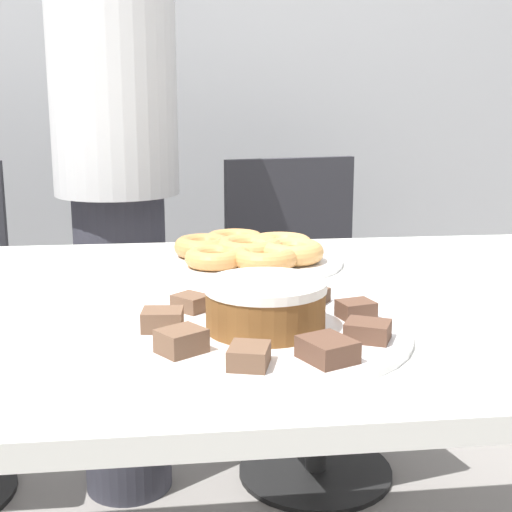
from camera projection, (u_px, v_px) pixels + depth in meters
The scene contains 23 objects.
wall_back at pixel (182, 27), 2.47m from camera, with size 8.00×0.05×2.60m.
table at pixel (209, 349), 1.10m from camera, with size 1.87×0.89×0.76m.
person_standing at pixel (117, 173), 1.80m from camera, with size 0.31×0.31×1.64m.
office_chair_right at pixel (309, 328), 2.02m from camera, with size 0.53×0.53×0.89m.
plate_cake at pixel (265, 333), 0.91m from camera, with size 0.37×0.37×0.01m.
plate_donuts at pixel (249, 261), 1.32m from camera, with size 0.34×0.34×0.01m.
frosted_cake at pixel (265, 305), 0.91m from camera, with size 0.16×0.16×0.06m.
lamington_0 at pixel (191, 303), 0.99m from camera, with size 0.06×0.06×0.02m.
lamington_1 at pixel (162, 320), 0.91m from camera, with size 0.06×0.05×0.03m.
lamington_2 at pixel (181, 341), 0.82m from camera, with size 0.07×0.06×0.03m.
lamington_3 at pixel (249, 356), 0.78m from camera, with size 0.05×0.06×0.02m.
lamington_4 at pixel (327, 350), 0.80m from camera, with size 0.07×0.07×0.03m.
lamington_5 at pixel (368, 331), 0.87m from camera, with size 0.07×0.06×0.02m.
lamington_6 at pixel (356, 309), 0.96m from camera, with size 0.05×0.05×0.02m.
lamington_7 at pixel (308, 297), 1.02m from camera, with size 0.07×0.07×0.02m.
lamington_8 at pixel (247, 292), 1.03m from camera, with size 0.05×0.06×0.03m.
donut_0 at pixel (249, 248), 1.31m from camera, with size 0.13×0.13×0.04m.
donut_1 at pixel (215, 258), 1.25m from camera, with size 0.11×0.11×0.03m.
donut_2 at pixel (265, 257), 1.24m from camera, with size 0.12×0.12×0.03m.
donut_3 at pixel (291, 252), 1.28m from camera, with size 0.12×0.12×0.04m.
donut_4 at pixel (280, 244), 1.36m from camera, with size 0.12×0.12×0.03m.
donut_5 at pixel (234, 241), 1.39m from camera, with size 0.12×0.12×0.03m.
donut_6 at pixel (204, 246), 1.33m from camera, with size 0.11×0.11×0.04m.
Camera 1 is at (-0.05, -1.05, 1.06)m, focal length 50.00 mm.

